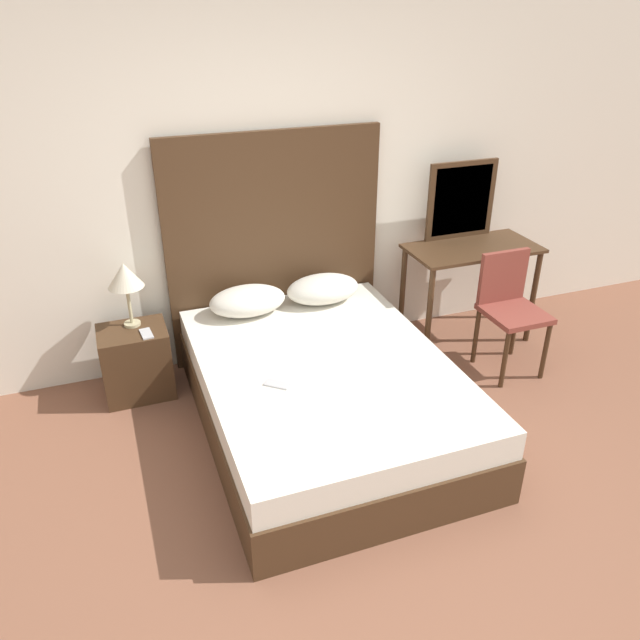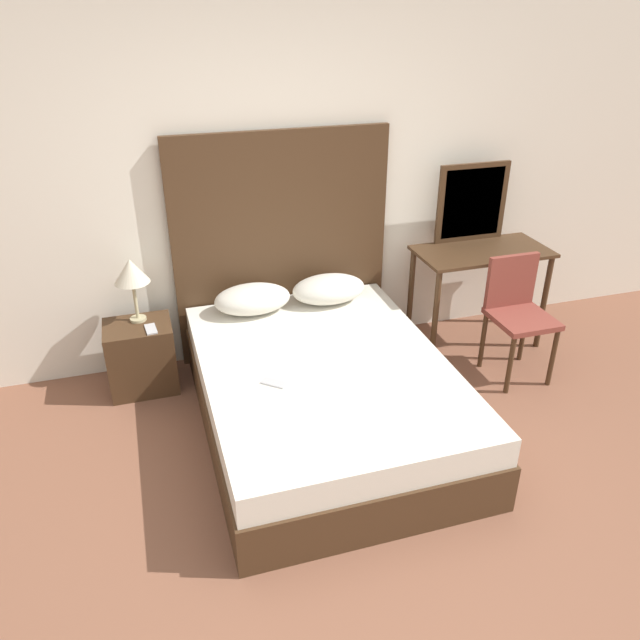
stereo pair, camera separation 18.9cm
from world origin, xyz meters
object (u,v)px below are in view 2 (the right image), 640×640
Objects in this scene: nightstand at (141,357)px; vanity_desk at (480,267)px; bed at (325,395)px; phone_on_nightstand at (151,329)px; chair at (517,308)px; phone_on_bed at (274,383)px; table_lamp at (131,273)px.

nightstand is 0.50× the size of vanity_desk.
bed is 1.37m from nightstand.
chair reaches higher than phone_on_nightstand.
phone_on_bed is 1.08m from phone_on_nightstand.
table_lamp is 0.45× the size of vanity_desk.
bed is 4.14× the size of nightstand.
table_lamp reaches higher than phone_on_nightstand.
phone_on_bed is at bearing -51.86° from nightstand.
bed is at bearing -170.84° from chair.
chair reaches higher than vanity_desk.
bed is 1.54m from table_lamp.
phone_on_nightstand is at bearing 127.41° from phone_on_bed.
vanity_desk is 1.14× the size of chair.
nightstand is at bearing -101.87° from table_lamp.
phone_on_nightstand is at bearing -45.80° from nightstand.
bed is at bearing 20.52° from phone_on_bed.
vanity_desk is at bearing -0.29° from phone_on_nightstand.
nightstand is 0.29m from phone_on_nightstand.
table_lamp is 2.94× the size of phone_on_nightstand.
chair reaches higher than phone_on_bed.
bed is 13.03× the size of phone_on_bed.
chair is at bearing 11.40° from phone_on_bed.
phone_on_nightstand is at bearing 144.41° from bed.
phone_on_nightstand is 0.15× the size of vanity_desk.
phone_on_nightstand is (-0.66, 0.86, 0.02)m from phone_on_bed.
chair is (2.61, -0.64, -0.34)m from table_lamp.
table_lamp is 0.52× the size of chair.
vanity_desk is (2.49, -0.01, 0.15)m from phone_on_nightstand.
table_lamp is at bearing 140.62° from bed.
table_lamp is at bearing 114.07° from phone_on_nightstand.
chair reaches higher than nightstand.
phone_on_nightstand reaches higher than phone_on_bed.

